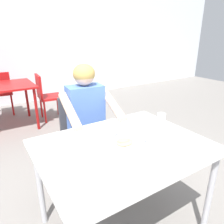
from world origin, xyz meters
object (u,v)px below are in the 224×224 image
table_background_red (4,90)px  chair_red_far (1,91)px  diner_foreground (89,117)px  chair_foreground (82,130)px  drinking_cup (161,119)px  table_foreground (123,154)px  thali_tray (130,140)px  chair_red_right (46,94)px

table_background_red → chair_red_far: bearing=90.2°
chair_red_far → diner_foreground: bearing=-78.8°
chair_foreground → drinking_cup: bearing=-62.9°
table_foreground → drinking_cup: bearing=13.1°
thali_tray → drinking_cup: drinking_cup is taller
thali_tray → chair_red_right: (0.12, 2.61, -0.28)m
drinking_cup → chair_foreground: chair_foreground is taller
diner_foreground → chair_red_right: bearing=86.2°
chair_red_far → chair_foreground: bearing=-77.5°
table_background_red → drinking_cup: bearing=-69.9°
chair_foreground → diner_foreground: bearing=-94.0°
chair_foreground → chair_red_far: bearing=102.5°
chair_red_far → chair_red_right: bearing=-45.1°
thali_tray → chair_red_far: (-0.53, 3.26, -0.27)m
drinking_cup → table_background_red: drinking_cup is taller
drinking_cup → chair_foreground: bearing=117.1°
drinking_cup → diner_foreground: diner_foreground is taller
diner_foreground → table_background_red: size_ratio=1.36×
thali_tray → drinking_cup: (0.40, 0.10, 0.04)m
thali_tray → drinking_cup: 0.41m
drinking_cup → table_background_red: bearing=110.1°
chair_foreground → chair_red_right: 1.75m
chair_foreground → table_background_red: size_ratio=0.96×
thali_tray → drinking_cup: size_ratio=2.84×
chair_foreground → chair_red_right: (0.12, 1.75, -0.01)m
table_background_red → table_foreground: bearing=-80.2°
chair_foreground → thali_tray: bearing=-90.5°
diner_foreground → chair_red_right: (0.13, 1.97, -0.24)m
thali_tray → table_background_red: 2.67m
thali_tray → table_foreground: bearing=-173.0°
table_foreground → diner_foreground: (0.06, 0.65, 0.05)m
diner_foreground → table_background_red: bearing=104.6°
thali_tray → chair_red_right: chair_red_right is taller
table_foreground → drinking_cup: drinking_cup is taller
thali_tray → table_background_red: bearing=101.3°
table_foreground → table_background_red: bearing=99.8°
thali_tray → chair_red_far: bearing=99.2°
chair_red_right → diner_foreground: bearing=-93.8°
table_foreground → chair_foreground: chair_foreground is taller
table_foreground → chair_red_right: size_ratio=1.39×
diner_foreground → chair_red_right: diner_foreground is taller
chair_foreground → chair_red_far: size_ratio=1.02×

